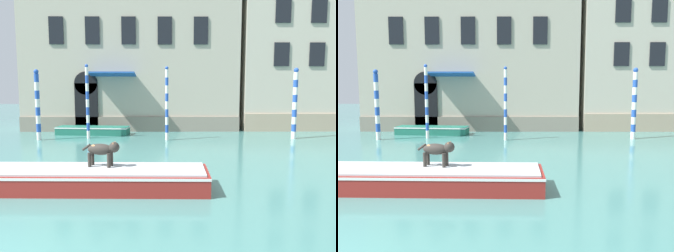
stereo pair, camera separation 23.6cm
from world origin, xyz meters
The scene contains 9 objects.
palazzo_left centered at (1.23, 21.86, 8.30)m, with size 15.93×7.40×16.63m.
palazzo_right centered at (15.93, 21.86, 9.12)m, with size 12.67×6.13×18.29m.
boat_foreground centered at (1.41, 5.18, 0.36)m, with size 7.52×1.99×0.68m.
dog_on_deck centered at (1.83, 5.39, 1.22)m, with size 1.23×0.49×0.82m.
boat_moored_near_palazzo centered at (-1.12, 17.36, 0.29)m, with size 4.98×1.81×0.55m.
mooring_pole_0 centered at (-1.04, 15.63, 2.33)m, with size 0.21×0.21×4.62m.
mooring_pole_1 centered at (-3.89, 14.95, 2.16)m, with size 0.28×0.28×4.27m.
mooring_pole_2 centered at (3.91, 14.82, 2.23)m, with size 0.20×0.20×4.44m.
mooring_pole_4 centered at (11.85, 15.38, 2.22)m, with size 0.29×0.29×4.39m.
Camera 2 is at (4.05, -4.84, 3.17)m, focal length 35.00 mm.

